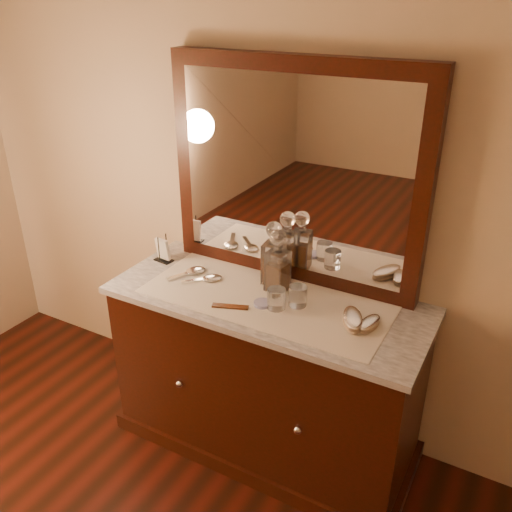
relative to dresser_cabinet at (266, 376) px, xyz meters
The scene contains 18 objects.
dresser_cabinet is the anchor object (origin of this frame).
dresser_plinth 0.37m from the dresser_cabinet, ahead, with size 1.46×0.59×0.08m, color black.
knob_left 0.42m from the dresser_cabinet, 136.47° to the right, with size 0.04×0.04×0.04m, color silver.
knob_right 0.42m from the dresser_cabinet, 43.53° to the right, with size 0.04×0.04×0.04m, color silver.
marble_top 0.42m from the dresser_cabinet, ahead, with size 1.44×0.59×0.03m, color white.
mirror_frame 0.97m from the dresser_cabinet, 90.00° to the left, with size 1.20×0.08×1.00m, color black.
mirror_glass 0.96m from the dresser_cabinet, 90.00° to the left, with size 1.06×0.01×0.86m, color white.
lace_runner 0.44m from the dresser_cabinet, 90.00° to the right, with size 1.10×0.45×0.00m, color beige.
pin_dish 0.46m from the dresser_cabinet, 77.05° to the right, with size 0.08×0.08×0.01m, color white.
comb 0.48m from the dresser_cabinet, 122.18° to the right, with size 0.16×0.03×0.01m, color #653211.
napkin_rack 0.80m from the dresser_cabinet, behind, with size 0.10×0.07×0.14m.
decanter_left 0.58m from the dresser_cabinet, 105.47° to the left, with size 0.10×0.10×0.30m.
decanter_right 0.56m from the dresser_cabinet, 82.40° to the left, with size 0.10×0.10×0.30m.
brush_near 0.62m from the dresser_cabinet, ahead, with size 0.14×0.19×0.05m.
brush_far 0.66m from the dresser_cabinet, ahead, with size 0.08×0.15×0.04m.
hand_mirror_outer 0.62m from the dresser_cabinet, behind, with size 0.14×0.20×0.02m.
hand_mirror_inner 0.55m from the dresser_cabinet, behind, with size 0.17×0.17×0.02m.
tumblers 0.50m from the dresser_cabinet, 14.29° to the right, with size 0.15×0.15×0.09m.
Camera 1 is at (0.96, 0.12, 2.08)m, focal length 37.95 mm.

